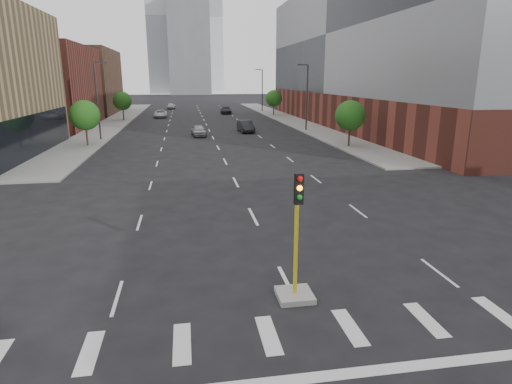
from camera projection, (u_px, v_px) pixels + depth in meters
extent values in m
cube|color=gray|center=(117.00, 121.00, 74.17)|extent=(5.00, 92.00, 0.15)
cube|color=gray|center=(286.00, 118.00, 78.92)|extent=(5.00, 92.00, 0.15)
cube|color=brown|center=(18.00, 87.00, 63.03)|extent=(20.00, 22.00, 12.00)
cube|color=brown|center=(64.00, 82.00, 87.68)|extent=(20.00, 24.00, 13.00)
cube|color=brown|center=(396.00, 109.00, 67.25)|extent=(24.00, 70.00, 5.00)
cube|color=slate|center=(402.00, 35.00, 64.41)|extent=(24.00, 70.00, 17.00)
cube|color=#B2B7BC|center=(170.00, 18.00, 205.39)|extent=(22.00, 22.00, 70.00)
cube|color=#B2B7BC|center=(204.00, 19.00, 245.07)|extent=(20.00, 20.00, 80.00)
cube|color=slate|center=(189.00, 44.00, 190.95)|extent=(18.00, 18.00, 44.00)
cube|color=#999993|center=(295.00, 295.00, 14.59)|extent=(1.20, 1.20, 0.20)
cylinder|color=gold|center=(296.00, 249.00, 14.15)|extent=(0.14, 0.14, 3.20)
cube|color=black|center=(299.00, 189.00, 13.44)|extent=(0.28, 0.18, 1.00)
sphere|color=red|center=(300.00, 179.00, 13.25)|extent=(0.18, 0.18, 0.18)
sphere|color=orange|center=(300.00, 188.00, 13.33)|extent=(0.18, 0.18, 0.18)
sphere|color=#0C7F19|center=(299.00, 197.00, 13.41)|extent=(0.18, 0.18, 0.18)
cylinder|color=#2D2D30|center=(307.00, 99.00, 59.43)|extent=(0.20, 0.20, 9.00)
cube|color=#2D2D30|center=(302.00, 65.00, 58.14)|extent=(1.40, 0.22, 0.15)
cylinder|color=#2D2D30|center=(262.00, 91.00, 92.79)|extent=(0.20, 0.20, 9.00)
cube|color=#2D2D30|center=(259.00, 70.00, 91.50)|extent=(1.40, 0.22, 0.15)
cylinder|color=#2D2D30|center=(97.00, 102.00, 50.39)|extent=(0.20, 0.20, 9.00)
cube|color=#2D2D30|center=(101.00, 62.00, 49.35)|extent=(1.40, 0.22, 0.15)
cylinder|color=#382619|center=(87.00, 137.00, 46.44)|extent=(0.20, 0.20, 1.75)
sphere|color=#195316|center=(85.00, 115.00, 45.83)|extent=(3.20, 3.20, 3.20)
cylinder|color=#382619|center=(123.00, 115.00, 75.03)|extent=(0.20, 0.20, 1.75)
sphere|color=#195316|center=(122.00, 101.00, 74.42)|extent=(3.20, 3.20, 3.20)
cylinder|color=#382619|center=(349.00, 138.00, 46.11)|extent=(0.20, 0.20, 1.75)
sphere|color=#195316|center=(350.00, 116.00, 45.50)|extent=(3.20, 3.20, 3.20)
cylinder|color=#382619|center=(274.00, 111.00, 84.23)|extent=(0.20, 0.20, 1.75)
sphere|color=#195316|center=(274.00, 98.00, 83.62)|extent=(3.20, 3.20, 3.20)
imported|color=#9E9FA2|center=(199.00, 131.00, 55.08)|extent=(2.05, 4.30, 1.42)
imported|color=black|center=(246.00, 126.00, 59.10)|extent=(1.99, 4.94, 1.60)
imported|color=silver|center=(161.00, 114.00, 80.86)|extent=(2.41, 5.11, 1.41)
imported|color=black|center=(226.00, 110.00, 89.37)|extent=(2.35, 5.35, 1.53)
imported|color=#B5B5BA|center=(171.00, 106.00, 103.23)|extent=(2.20, 4.35, 1.42)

